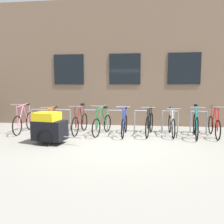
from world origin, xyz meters
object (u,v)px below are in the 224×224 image
(bicycle_red, at_px, (214,125))
(bicycle_maroon, at_px, (80,123))
(bicycle_teal, at_px, (196,125))
(bicycle_black, at_px, (150,123))
(bike_trailer, at_px, (49,127))
(bicycle_green, at_px, (102,124))
(bicycle_pink, at_px, (24,122))
(bicycle_blue, at_px, (124,124))
(bicycle_silver, at_px, (172,124))
(bicycle_orange, at_px, (52,122))

(bicycle_red, bearing_deg, bicycle_maroon, -179.63)
(bicycle_teal, distance_m, bicycle_black, 1.50)
(bicycle_black, distance_m, bicycle_red, 2.13)
(bike_trailer, bearing_deg, bicycle_maroon, 71.74)
(bicycle_green, xyz_separation_m, bicycle_pink, (-2.88, 0.02, 0.02))
(bicycle_green, height_order, bicycle_blue, bicycle_green)
(bicycle_silver, distance_m, bicycle_pink, 5.26)
(bicycle_maroon, relative_size, bicycle_silver, 1.03)
(bicycle_maroon, relative_size, bicycle_teal, 0.99)
(bicycle_green, distance_m, bicycle_blue, 0.78)
(bicycle_maroon, distance_m, bike_trailer, 1.64)
(bicycle_black, xyz_separation_m, bike_trailer, (-2.96, -1.57, 0.08))
(bicycle_blue, relative_size, bicycle_red, 1.02)
(bicycle_orange, bearing_deg, bicycle_maroon, -3.84)
(bicycle_teal, bearing_deg, bicycle_green, 179.13)
(bicycle_green, distance_m, bicycle_silver, 2.39)
(bicycle_pink, bearing_deg, bicycle_maroon, 1.98)
(bicycle_black, relative_size, bicycle_red, 1.05)
(bicycle_green, bearing_deg, bicycle_orange, 175.00)
(bicycle_black, bearing_deg, bicycle_teal, -5.93)
(bicycle_teal, height_order, bicycle_silver, bicycle_teal)
(bicycle_orange, bearing_deg, bike_trailer, -71.15)
(bicycle_silver, bearing_deg, bicycle_blue, -172.52)
(bicycle_maroon, relative_size, bicycle_black, 0.98)
(bicycle_green, xyz_separation_m, bicycle_silver, (2.38, 0.16, -0.00))
(bicycle_silver, xyz_separation_m, bicycle_black, (-0.75, -0.06, 0.03))
(bicycle_teal, bearing_deg, bicycle_silver, 164.25)
(bicycle_red, relative_size, bike_trailer, 1.12)
(bicycle_green, xyz_separation_m, bike_trailer, (-1.32, -1.46, 0.11))
(bicycle_orange, xyz_separation_m, bicycle_red, (5.65, -0.04, -0.01))
(bicycle_pink, xyz_separation_m, bicycle_red, (6.65, 0.10, -0.02))
(bicycle_maroon, height_order, bicycle_silver, bicycle_maroon)
(bicycle_pink, bearing_deg, bicycle_black, 1.10)
(bicycle_maroon, height_order, bicycle_black, bicycle_maroon)
(bicycle_orange, bearing_deg, bicycle_teal, -2.42)
(bicycle_maroon, bearing_deg, bicycle_green, -6.51)
(bicycle_red, height_order, bike_trailer, bicycle_red)
(bicycle_orange, xyz_separation_m, bicycle_pink, (-1.00, -0.14, 0.00))
(bicycle_silver, bearing_deg, bicycle_orange, 179.98)
(bicycle_maroon, distance_m, bicycle_black, 2.45)
(bicycle_red, bearing_deg, bicycle_black, -179.61)
(bicycle_green, distance_m, bicycle_black, 1.64)
(bicycle_teal, bearing_deg, bike_trailer, -162.42)
(bicycle_orange, relative_size, bicycle_pink, 1.00)
(bicycle_blue, relative_size, bicycle_pink, 0.95)
(bicycle_black, relative_size, bike_trailer, 1.17)
(bicycle_red, bearing_deg, bicycle_silver, 178.32)
(bicycle_teal, relative_size, bike_trailer, 1.16)
(bicycle_teal, bearing_deg, bicycle_orange, 177.58)
(bicycle_teal, relative_size, bicycle_orange, 0.97)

